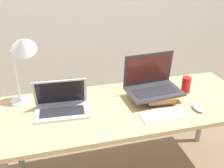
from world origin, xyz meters
TOP-DOWN VIEW (x-y plane):
  - desk at (0.00, 0.34)m, footprint 1.75×0.68m
  - laptop_left at (-0.46, 0.38)m, footprint 0.37×0.24m
  - book_stack at (0.22, 0.39)m, footprint 0.22×0.29m
  - laptop_on_books at (0.19, 0.41)m, footprint 0.39×0.28m
  - wireless_keyboard at (0.18, 0.16)m, footprint 0.31×0.12m
  - mouse at (0.43, 0.17)m, footprint 0.06×0.11m
  - soda_can at (0.47, 0.41)m, footprint 0.07×0.07m
  - desk_lamp at (-0.66, 0.54)m, footprint 0.23×0.20m

SIDE VIEW (x-z plane):
  - desk at x=0.00m, z-range 0.28..0.98m
  - wireless_keyboard at x=0.18m, z-range 0.70..0.72m
  - mouse at x=0.43m, z-range 0.70..0.73m
  - book_stack at x=0.22m, z-range 0.70..0.76m
  - laptop_left at x=-0.46m, z-range 0.64..0.86m
  - soda_can at x=0.47m, z-range 0.70..0.82m
  - laptop_on_books at x=0.19m, z-range 0.68..0.94m
  - desk_lamp at x=-0.66m, z-range 0.82..1.35m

